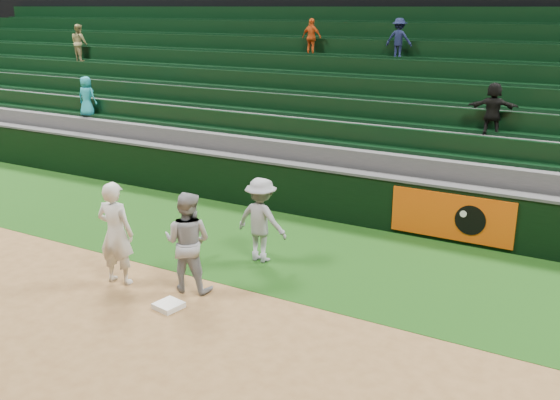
# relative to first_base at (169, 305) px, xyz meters

# --- Properties ---
(ground) EXTENTS (70.00, 70.00, 0.00)m
(ground) POSITION_rel_first_base_xyz_m (0.30, 0.32, -0.05)
(ground) COLOR brown
(ground) RESTS_ON ground
(foul_grass) EXTENTS (36.00, 4.20, 0.01)m
(foul_grass) POSITION_rel_first_base_xyz_m (0.30, 3.32, -0.04)
(foul_grass) COLOR #12370D
(foul_grass) RESTS_ON ground
(first_base) EXTENTS (0.48, 0.48, 0.09)m
(first_base) POSITION_rel_first_base_xyz_m (0.00, 0.00, 0.00)
(first_base) COLOR white
(first_base) RESTS_ON ground
(first_baseman) EXTENTS (0.76, 0.56, 1.92)m
(first_baseman) POSITION_rel_first_base_xyz_m (-1.45, 0.37, 0.91)
(first_baseman) COLOR silver
(first_baseman) RESTS_ON ground
(baserunner) EXTENTS (1.01, 0.86, 1.82)m
(baserunner) POSITION_rel_first_base_xyz_m (-0.14, 0.76, 0.86)
(baserunner) COLOR gray
(baserunner) RESTS_ON ground
(base_coach) EXTENTS (1.13, 0.69, 1.70)m
(base_coach) POSITION_rel_first_base_xyz_m (0.29, 2.53, 0.81)
(base_coach) COLOR gray
(base_coach) RESTS_ON foul_grass
(field_wall) EXTENTS (36.00, 0.45, 1.25)m
(field_wall) POSITION_rel_first_base_xyz_m (0.33, 5.52, 0.59)
(field_wall) COLOR black
(field_wall) RESTS_ON ground
(stadium_seating) EXTENTS (36.00, 5.95, 4.85)m
(stadium_seating) POSITION_rel_first_base_xyz_m (0.30, 9.29, 1.65)
(stadium_seating) COLOR #3D3D40
(stadium_seating) RESTS_ON ground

